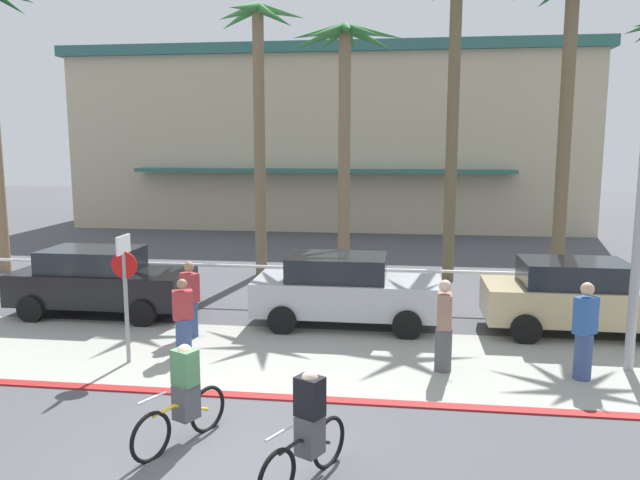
{
  "coord_description": "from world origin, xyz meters",
  "views": [
    {
      "loc": [
        2.54,
        -7.81,
        4.34
      ],
      "look_at": [
        0.69,
        6.0,
        2.16
      ],
      "focal_mm": 35.29,
      "sensor_mm": 36.0,
      "label": 1
    }
  ],
  "objects_px": {
    "palm_tree_3": "(454,66)",
    "cyclist_black_0": "(308,430)",
    "pedestrian_0": "(584,335)",
    "pedestrian_3": "(183,320)",
    "stop_sign_bike_lane": "(125,280)",
    "car_black_1": "(100,281)",
    "palm_tree_4": "(569,58)",
    "palm_tree_1": "(259,81)",
    "pedestrian_1": "(444,329)",
    "palm_tree_2": "(344,84)",
    "car_tan_3": "(581,297)",
    "pedestrian_2": "(190,302)",
    "car_silver_2": "(345,290)",
    "cyclist_yellow_1": "(184,397)"
  },
  "relations": [
    {
      "from": "cyclist_black_0",
      "to": "pedestrian_3",
      "type": "relative_size",
      "value": 1.02
    },
    {
      "from": "palm_tree_2",
      "to": "pedestrian_2",
      "type": "xyz_separation_m",
      "value": [
        -2.86,
        -5.78,
        -5.21
      ]
    },
    {
      "from": "pedestrian_2",
      "to": "car_silver_2",
      "type": "bearing_deg",
      "value": 22.78
    },
    {
      "from": "pedestrian_0",
      "to": "palm_tree_4",
      "type": "bearing_deg",
      "value": 81.31
    },
    {
      "from": "palm_tree_2",
      "to": "car_tan_3",
      "type": "xyz_separation_m",
      "value": [
        5.84,
        -4.36,
        -5.14
      ]
    },
    {
      "from": "palm_tree_4",
      "to": "pedestrian_3",
      "type": "xyz_separation_m",
      "value": [
        -8.73,
        -6.2,
        -5.84
      ]
    },
    {
      "from": "pedestrian_0",
      "to": "car_tan_3",
      "type": "bearing_deg",
      "value": 76.31
    },
    {
      "from": "palm_tree_3",
      "to": "pedestrian_0",
      "type": "relative_size",
      "value": 5.12
    },
    {
      "from": "car_black_1",
      "to": "pedestrian_1",
      "type": "relative_size",
      "value": 2.46
    },
    {
      "from": "palm_tree_3",
      "to": "pedestrian_3",
      "type": "distance_m",
      "value": 11.4
    },
    {
      "from": "palm_tree_2",
      "to": "pedestrian_2",
      "type": "distance_m",
      "value": 8.29
    },
    {
      "from": "stop_sign_bike_lane",
      "to": "cyclist_yellow_1",
      "type": "relative_size",
      "value": 1.55
    },
    {
      "from": "cyclist_black_0",
      "to": "pedestrian_3",
      "type": "height_order",
      "value": "pedestrian_3"
    },
    {
      "from": "pedestrian_1",
      "to": "pedestrian_3",
      "type": "distance_m",
      "value": 5.22
    },
    {
      "from": "stop_sign_bike_lane",
      "to": "pedestrian_2",
      "type": "xyz_separation_m",
      "value": [
        0.67,
        1.77,
        -0.88
      ]
    },
    {
      "from": "stop_sign_bike_lane",
      "to": "palm_tree_4",
      "type": "bearing_deg",
      "value": 35.21
    },
    {
      "from": "car_tan_3",
      "to": "palm_tree_2",
      "type": "bearing_deg",
      "value": 143.23
    },
    {
      "from": "car_tan_3",
      "to": "pedestrian_2",
      "type": "xyz_separation_m",
      "value": [
        -8.7,
        -1.42,
        -0.07
      ]
    },
    {
      "from": "palm_tree_3",
      "to": "cyclist_black_0",
      "type": "xyz_separation_m",
      "value": [
        -2.57,
        -12.31,
        -5.9
      ]
    },
    {
      "from": "pedestrian_1",
      "to": "pedestrian_2",
      "type": "height_order",
      "value": "pedestrian_1"
    },
    {
      "from": "palm_tree_2",
      "to": "palm_tree_3",
      "type": "height_order",
      "value": "palm_tree_3"
    },
    {
      "from": "pedestrian_0",
      "to": "pedestrian_3",
      "type": "height_order",
      "value": "pedestrian_0"
    },
    {
      "from": "palm_tree_1",
      "to": "pedestrian_3",
      "type": "bearing_deg",
      "value": -88.59
    },
    {
      "from": "cyclist_black_0",
      "to": "cyclist_yellow_1",
      "type": "bearing_deg",
      "value": 157.36
    },
    {
      "from": "cyclist_black_0",
      "to": "pedestrian_2",
      "type": "bearing_deg",
      "value": 121.97
    },
    {
      "from": "palm_tree_4",
      "to": "cyclist_black_0",
      "type": "height_order",
      "value": "palm_tree_4"
    },
    {
      "from": "car_silver_2",
      "to": "cyclist_yellow_1",
      "type": "height_order",
      "value": "car_silver_2"
    },
    {
      "from": "palm_tree_1",
      "to": "pedestrian_2",
      "type": "relative_size",
      "value": 4.99
    },
    {
      "from": "car_silver_2",
      "to": "cyclist_black_0",
      "type": "distance_m",
      "value": 7.03
    },
    {
      "from": "car_silver_2",
      "to": "pedestrian_1",
      "type": "height_order",
      "value": "pedestrian_1"
    },
    {
      "from": "palm_tree_3",
      "to": "car_tan_3",
      "type": "relative_size",
      "value": 2.13
    },
    {
      "from": "car_black_1",
      "to": "pedestrian_2",
      "type": "bearing_deg",
      "value": -27.97
    },
    {
      "from": "stop_sign_bike_lane",
      "to": "pedestrian_3",
      "type": "height_order",
      "value": "stop_sign_bike_lane"
    },
    {
      "from": "palm_tree_2",
      "to": "car_black_1",
      "type": "height_order",
      "value": "palm_tree_2"
    },
    {
      "from": "palm_tree_4",
      "to": "pedestrian_2",
      "type": "distance_m",
      "value": 11.81
    },
    {
      "from": "palm_tree_1",
      "to": "cyclist_black_0",
      "type": "relative_size",
      "value": 5.27
    },
    {
      "from": "pedestrian_0",
      "to": "palm_tree_1",
      "type": "bearing_deg",
      "value": 133.75
    },
    {
      "from": "palm_tree_3",
      "to": "pedestrian_1",
      "type": "bearing_deg",
      "value": -94.3
    },
    {
      "from": "car_silver_2",
      "to": "pedestrian_0",
      "type": "height_order",
      "value": "pedestrian_0"
    },
    {
      "from": "palm_tree_2",
      "to": "palm_tree_3",
      "type": "xyz_separation_m",
      "value": [
        3.22,
        0.91,
        0.58
      ]
    },
    {
      "from": "cyclist_black_0",
      "to": "stop_sign_bike_lane",
      "type": "bearing_deg",
      "value": 137.33
    },
    {
      "from": "palm_tree_1",
      "to": "pedestrian_1",
      "type": "relative_size",
      "value": 4.82
    },
    {
      "from": "palm_tree_3",
      "to": "car_black_1",
      "type": "height_order",
      "value": "palm_tree_3"
    },
    {
      "from": "stop_sign_bike_lane",
      "to": "pedestrian_0",
      "type": "distance_m",
      "value": 8.7
    },
    {
      "from": "pedestrian_3",
      "to": "pedestrian_1",
      "type": "bearing_deg",
      "value": -2.78
    },
    {
      "from": "pedestrian_3",
      "to": "car_tan_3",
      "type": "bearing_deg",
      "value": 17.0
    },
    {
      "from": "palm_tree_1",
      "to": "palm_tree_3",
      "type": "bearing_deg",
      "value": -0.82
    },
    {
      "from": "car_tan_3",
      "to": "pedestrian_2",
      "type": "relative_size",
      "value": 2.55
    },
    {
      "from": "palm_tree_2",
      "to": "pedestrian_1",
      "type": "relative_size",
      "value": 4.34
    },
    {
      "from": "cyclist_yellow_1",
      "to": "pedestrian_1",
      "type": "distance_m",
      "value": 5.17
    }
  ]
}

